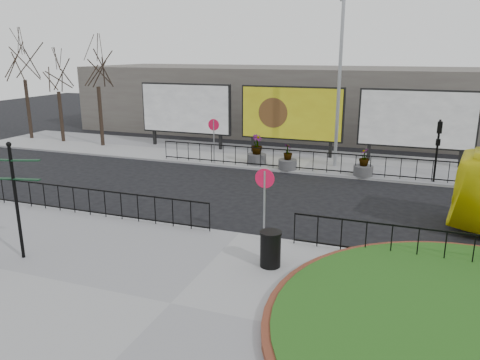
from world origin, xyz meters
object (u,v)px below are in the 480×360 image
at_px(planter_a, 257,153).
at_px(litter_bin, 270,249).
at_px(planter_b, 288,161).
at_px(planter_c, 363,166).
at_px(fingerpost_sign, 15,189).
at_px(billboard_mid, 291,114).
at_px(lamp_post, 340,78).

bearing_deg(planter_a, litter_bin, -70.02).
height_order(planter_b, planter_c, planter_c).
height_order(fingerpost_sign, planter_a, fingerpost_sign).
xyz_separation_m(billboard_mid, planter_b, (0.75, -3.57, -2.03)).
bearing_deg(planter_b, billboard_mid, 101.88).
bearing_deg(litter_bin, lamp_post, 90.98).
bearing_deg(billboard_mid, planter_a, -111.54).
bearing_deg(planter_c, litter_bin, -97.16).
bearing_deg(planter_b, fingerpost_sign, -109.37).
relative_size(billboard_mid, lamp_post, 0.67).
bearing_deg(fingerpost_sign, litter_bin, 4.56).
xyz_separation_m(litter_bin, planter_b, (-2.48, 11.52, -0.09)).
height_order(lamp_post, planter_b, lamp_post).
bearing_deg(lamp_post, litter_bin, -89.02).
bearing_deg(fingerpost_sign, planter_c, 46.25).
height_order(planter_a, planter_b, planter_a).
relative_size(lamp_post, planter_c, 6.64).
relative_size(billboard_mid, planter_c, 4.46).
bearing_deg(planter_c, lamp_post, 136.26).
distance_m(billboard_mid, litter_bin, 15.56).
bearing_deg(planter_b, litter_bin, -77.85).
bearing_deg(planter_a, planter_b, -17.28).
xyz_separation_m(litter_bin, planter_a, (-4.41, 12.12, 0.06)).
bearing_deg(litter_bin, billboard_mid, 102.09).
bearing_deg(billboard_mid, planter_c, -37.35).
bearing_deg(planter_b, lamp_post, 35.34).
xyz_separation_m(litter_bin, planter_c, (1.45, 11.52, -0.07)).
distance_m(planter_b, planter_c, 3.93).
xyz_separation_m(billboard_mid, fingerpost_sign, (-4.01, -17.12, -0.32)).
distance_m(fingerpost_sign, litter_bin, 7.69).
distance_m(fingerpost_sign, planter_b, 14.46).
bearing_deg(planter_a, billboard_mid, 68.46).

